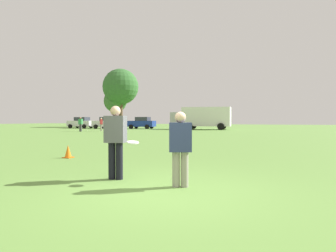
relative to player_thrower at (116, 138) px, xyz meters
The scene contains 13 objects.
ground_plane 1.86m from the player_thrower, 25.29° to the right, with size 163.68×163.68×0.00m, color #608C3D.
player_thrower is the anchor object (origin of this frame).
player_defender 1.69m from the player_thrower, ahead, with size 0.53×0.41×1.58m.
frisbee 0.59m from the player_thrower, 17.73° to the right, with size 0.27×0.27×0.09m.
traffic_cone 4.59m from the player_thrower, 143.64° to the left, with size 0.32×0.32×0.48m.
parked_car_near_left 42.06m from the player_thrower, 128.75° to the left, with size 4.30×2.41×1.82m.
parked_car_mid_left 38.80m from the player_thrower, 123.18° to the left, with size 4.30×2.41×1.82m.
parked_car_center 37.58m from the player_thrower, 115.06° to the left, with size 4.30×2.41×1.82m.
box_truck 34.96m from the player_thrower, 100.65° to the left, with size 8.63×3.34×3.18m.
bystander_sideline_watcher 29.33m from the player_thrower, 124.55° to the left, with size 0.51×0.50×1.64m.
bystander_far_jogger 28.69m from the player_thrower, 129.35° to the left, with size 0.48×0.29×1.72m.
tree_west_oak 51.34m from the player_thrower, 121.19° to the left, with size 4.56×4.56×7.41m.
tree_west_maple 50.27m from the player_thrower, 120.01° to the left, with size 6.95×6.95×11.30m.
Camera 1 is at (2.13, -5.20, 1.42)m, focal length 30.63 mm.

